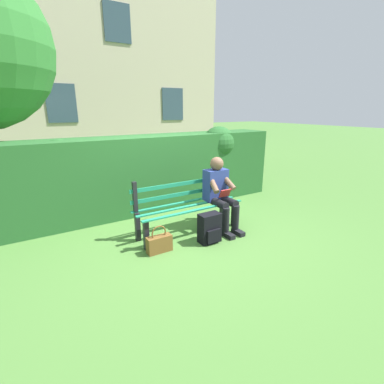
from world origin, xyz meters
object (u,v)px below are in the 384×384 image
person_seated (220,192)px  backpack (210,228)px  park_bench (187,206)px  handbag (159,243)px

person_seated → backpack: (0.44, 0.35, -0.42)m
park_bench → handbag: park_bench is taller
park_bench → person_seated: size_ratio=1.48×
park_bench → backpack: size_ratio=3.92×
person_seated → backpack: size_ratio=2.64×
person_seated → backpack: bearing=38.2°
backpack → handbag: (0.78, -0.12, -0.09)m
person_seated → handbag: 1.34m
handbag → backpack: bearing=171.4°
backpack → handbag: bearing=-8.6°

